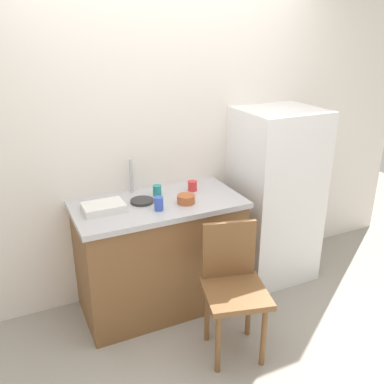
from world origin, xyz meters
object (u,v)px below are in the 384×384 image
at_px(refrigerator, 275,196).
at_px(cup_red, 192,186).
at_px(terracotta_bowl, 186,199).
at_px(dish_tray, 104,207).
at_px(hotplate, 142,201).
at_px(cup_blue, 159,204).
at_px(chair, 233,284).
at_px(cup_teal, 157,191).

relative_size(refrigerator, cup_red, 19.09).
height_order(terracotta_bowl, cup_red, cup_red).
bearing_deg(dish_tray, hotplate, 4.43).
distance_m(refrigerator, terracotta_bowl, 0.91).
height_order(refrigerator, dish_tray, refrigerator).
bearing_deg(terracotta_bowl, refrigerator, 8.28).
height_order(dish_tray, cup_blue, cup_blue).
bearing_deg(hotplate, chair, -61.66).
height_order(terracotta_bowl, cup_teal, cup_teal).
xyz_separation_m(hotplate, cup_teal, (0.14, 0.07, 0.03)).
relative_size(dish_tray, terracotta_bowl, 2.18).
bearing_deg(hotplate, cup_teal, 26.47).
bearing_deg(hotplate, dish_tray, -175.57).
distance_m(terracotta_bowl, cup_red, 0.25).
xyz_separation_m(refrigerator, chair, (-0.79, -0.67, -0.23)).
relative_size(dish_tray, hotplate, 1.65).
height_order(hotplate, cup_teal, cup_teal).
distance_m(terracotta_bowl, cup_blue, 0.22).
bearing_deg(cup_blue, chair, -58.79).
distance_m(dish_tray, terracotta_bowl, 0.58).
xyz_separation_m(hotplate, cup_blue, (0.06, -0.18, 0.04)).
bearing_deg(dish_tray, cup_red, 6.39).
height_order(chair, cup_teal, cup_teal).
bearing_deg(terracotta_bowl, cup_red, 53.98).
relative_size(terracotta_bowl, cup_red, 1.67).
xyz_separation_m(hotplate, cup_red, (0.43, 0.06, 0.03)).
distance_m(chair, terracotta_bowl, 0.69).
bearing_deg(cup_red, refrigerator, -5.86).
bearing_deg(chair, hotplate, 132.40).
xyz_separation_m(cup_red, cup_blue, (-0.37, -0.24, 0.01)).
relative_size(chair, hotplate, 5.24).
bearing_deg(chair, refrigerator, 54.33).
bearing_deg(dish_tray, terracotta_bowl, -12.25).
bearing_deg(terracotta_bowl, hotplate, 152.71).
height_order(hotplate, cup_blue, cup_blue).
relative_size(refrigerator, terracotta_bowl, 11.43).
bearing_deg(cup_blue, refrigerator, 8.27).
distance_m(chair, cup_blue, 0.74).
xyz_separation_m(chair, hotplate, (-0.37, 0.69, 0.39)).
distance_m(cup_blue, cup_teal, 0.26).
bearing_deg(refrigerator, cup_red, 174.14).
relative_size(chair, cup_red, 11.58).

